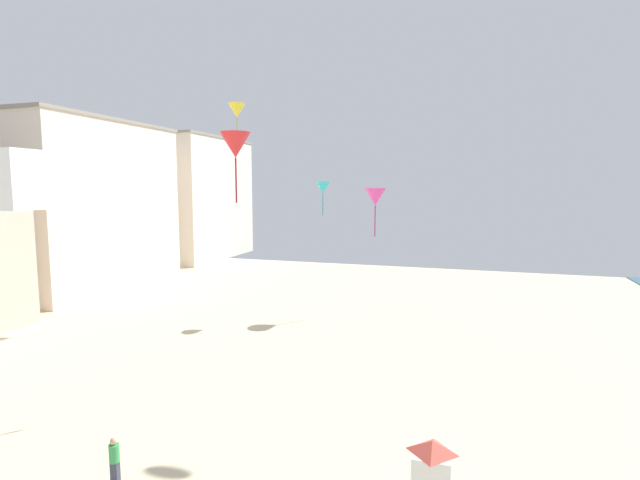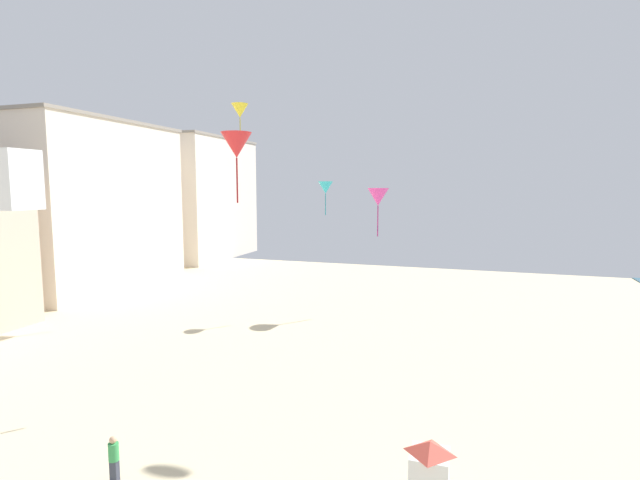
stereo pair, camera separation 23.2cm
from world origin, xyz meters
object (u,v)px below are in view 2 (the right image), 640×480
object	(u,v)px
kite_yellow_delta	(240,111)
kite_cyan_delta	(326,188)
lifeguard_stand	(429,465)
kite_magenta_delta	(378,197)
kite_flyer	(114,457)
kite_red_delta	(236,145)
kite_white_box	(13,180)

from	to	relation	value
kite_yellow_delta	kite_cyan_delta	distance (m)	9.31
lifeguard_stand	kite_magenta_delta	world-z (taller)	kite_magenta_delta
kite_flyer	lifeguard_stand	distance (m)	10.27
kite_red_delta	kite_cyan_delta	bearing A→B (deg)	89.80
lifeguard_stand	kite_red_delta	bearing A→B (deg)	128.60
kite_red_delta	kite_magenta_delta	bearing A→B (deg)	76.74
kite_flyer	kite_red_delta	distance (m)	14.07
kite_yellow_delta	kite_magenta_delta	size ratio (longest dim) A/B	0.79
kite_cyan_delta	lifeguard_stand	bearing A→B (deg)	-65.57
kite_magenta_delta	kite_red_delta	size ratio (longest dim) A/B	1.13
kite_cyan_delta	kite_magenta_delta	distance (m)	4.30
kite_cyan_delta	kite_red_delta	bearing A→B (deg)	-90.20
lifeguard_stand	kite_red_delta	xyz separation A→B (m)	(-10.04, 7.56, 10.03)
kite_yellow_delta	kite_magenta_delta	xyz separation A→B (m)	(10.79, 2.47, -6.85)
kite_flyer	kite_magenta_delta	distance (m)	26.73
kite_flyer	lifeguard_stand	bearing A→B (deg)	80.61
kite_cyan_delta	kite_magenta_delta	xyz separation A→B (m)	(3.79, 1.89, -0.74)
kite_flyer	kite_red_delta	world-z (taller)	kite_red_delta
kite_white_box	kite_red_delta	bearing A→B (deg)	90.12
kite_flyer	lifeguard_stand	world-z (taller)	lifeguard_stand
lifeguard_stand	kite_flyer	bearing A→B (deg)	172.71
kite_white_box	kite_magenta_delta	bearing A→B (deg)	82.28
kite_flyer	kite_yellow_delta	size ratio (longest dim) A/B	0.54
kite_cyan_delta	kite_red_delta	size ratio (longest dim) A/B	0.77
kite_flyer	kite_white_box	world-z (taller)	kite_white_box
kite_yellow_delta	kite_red_delta	distance (m)	16.02
kite_white_box	kite_red_delta	size ratio (longest dim) A/B	0.44
lifeguard_stand	kite_yellow_delta	size ratio (longest dim) A/B	0.84
kite_cyan_delta	kite_red_delta	xyz separation A→B (m)	(-0.05, -14.42, 2.03)
lifeguard_stand	kite_yellow_delta	xyz separation A→B (m)	(-16.99, 21.41, 14.11)
kite_white_box	kite_cyan_delta	size ratio (longest dim) A/B	0.57
kite_white_box	kite_magenta_delta	size ratio (longest dim) A/B	0.39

